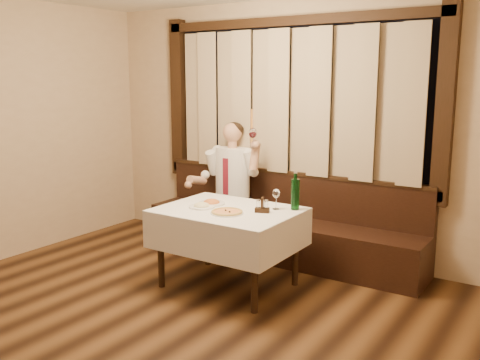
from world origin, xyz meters
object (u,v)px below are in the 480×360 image
Objects in this scene: pasta_cream at (202,204)px; pizza at (227,212)px; cruet_caddy at (262,207)px; seated_man at (229,177)px; pasta_red at (211,201)px; dining_table at (228,220)px; green_bottle at (295,194)px; banquette at (281,229)px.

pizza is at bearing -9.47° from pasta_cream.
seated_man reaches higher than cruet_caddy.
seated_man is at bearing 113.97° from pasta_red.
seated_man is at bearing 117.72° from cruet_caddy.
dining_table is 0.67m from green_bottle.
banquette is at bearing 88.85° from cruet_caddy.
dining_table is 4.87× the size of pasta_red.
green_bottle is at bearing 27.97° from pasta_cream.
dining_table is at bearing 120.49° from pizza.
pasta_red is (-0.33, 0.21, 0.02)m from pizza.
cruet_caddy is at bearing -127.96° from green_bottle.
dining_table is 3.58× the size of green_bottle.
banquette is 12.96× the size of pasta_cream.
pasta_cream is 0.70× the size of green_bottle.
banquette is at bearing 8.19° from seated_man.
seated_man reaches higher than green_bottle.
cruet_caddy is at bearing 40.33° from pizza.
cruet_caddy reaches higher than pasta_red.
pasta_cream is 1.09m from seated_man.
green_bottle reaches higher than pasta_red.
banquette is 1.26m from pizza.
pizza is 2.10× the size of cruet_caddy.
pasta_cream is 0.88m from green_bottle.
banquette is 10.67× the size of pizza.
green_bottle is 0.24× the size of seated_man.
banquette is 0.83m from seated_man.
green_bottle is (0.53, -0.70, 0.60)m from banquette.
seated_man is (-1.16, 0.61, -0.06)m from green_bottle.
pasta_red is at bearing 164.21° from dining_table.
pasta_red is at bearing 159.54° from cruet_caddy.
cruet_caddy is at bearing 15.04° from pasta_cream.
pasta_cream is (-0.24, -0.09, 0.14)m from dining_table.
pizza is at bearing -159.83° from cruet_caddy.
cruet_caddy is (0.33, 0.07, 0.15)m from dining_table.
seated_man is (-0.96, 0.87, 0.04)m from cruet_caddy.
pizza reaches higher than dining_table.
pasta_red is at bearing -161.87° from green_bottle.
pizza is at bearing -56.47° from seated_man.
green_bottle is (0.53, 0.32, 0.26)m from dining_table.
pizza is 1.21× the size of pasta_cream.
banquette reaches higher than pasta_cream.
banquette is at bearing 90.00° from dining_table.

